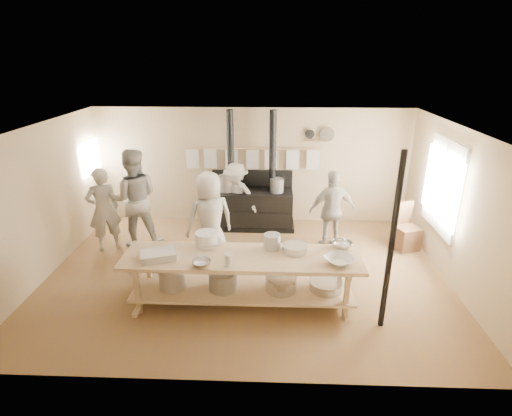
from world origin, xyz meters
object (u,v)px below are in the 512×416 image
(cook_far_left, at_px, (103,209))
(cook_by_window, at_px, (236,197))
(roasting_pan, at_px, (158,255))
(stove, at_px, (251,204))
(cook_center, at_px, (210,219))
(prep_table, at_px, (242,275))
(cook_left, at_px, (134,199))
(chair, at_px, (406,235))
(cook_right, at_px, (332,210))

(cook_far_left, xyz_separation_m, cook_by_window, (2.51, 1.05, -0.09))
(roasting_pan, bearing_deg, stove, 68.67)
(stove, relative_size, roasting_pan, 5.13)
(cook_center, bearing_deg, cook_far_left, -38.81)
(prep_table, relative_size, cook_center, 2.04)
(prep_table, bearing_deg, roasting_pan, -173.82)
(cook_left, distance_m, chair, 5.47)
(cook_far_left, xyz_separation_m, roasting_pan, (1.60, -1.93, 0.06))
(stove, bearing_deg, cook_far_left, -156.69)
(cook_far_left, xyz_separation_m, cook_center, (2.17, -0.50, 0.04))
(prep_table, distance_m, cook_by_window, 2.88)
(chair, relative_size, roasting_pan, 1.84)
(cook_by_window, xyz_separation_m, roasting_pan, (-0.91, -2.98, 0.15))
(cook_center, relative_size, cook_right, 1.10)
(chair, distance_m, roasting_pan, 4.93)
(cook_far_left, relative_size, chair, 1.81)
(prep_table, height_order, chair, chair)
(cook_center, bearing_deg, cook_left, -49.49)
(cook_by_window, bearing_deg, chair, 7.74)
(cook_far_left, bearing_deg, cook_left, 167.01)
(cook_left, xyz_separation_m, cook_by_window, (1.95, 0.85, -0.24))
(cook_center, relative_size, cook_by_window, 1.17)
(cook_right, relative_size, cook_by_window, 1.06)
(cook_right, xyz_separation_m, roasting_pan, (-2.87, -2.16, 0.10))
(stove, height_order, cook_right, stove)
(roasting_pan, bearing_deg, prep_table, 6.18)
(cook_by_window, distance_m, chair, 3.60)
(stove, height_order, cook_far_left, stove)
(cook_right, xyz_separation_m, cook_by_window, (-1.97, 0.83, -0.05))
(prep_table, height_order, cook_by_window, cook_by_window)
(stove, height_order, chair, stove)
(prep_table, height_order, cook_left, cook_left)
(cook_by_window, bearing_deg, cook_right, -2.05)
(cook_far_left, distance_m, cook_right, 4.48)
(cook_left, height_order, cook_right, cook_left)
(cook_by_window, height_order, roasting_pan, cook_by_window)
(cook_far_left, bearing_deg, cook_by_window, 169.89)
(prep_table, distance_m, cook_far_left, 3.37)
(cook_far_left, height_order, cook_right, cook_far_left)
(cook_left, distance_m, roasting_pan, 2.38)
(stove, xyz_separation_m, roasting_pan, (-1.23, -3.15, 0.39))
(cook_by_window, relative_size, chair, 1.62)
(cook_far_left, distance_m, cook_left, 0.62)
(cook_right, height_order, cook_by_window, cook_right)
(cook_center, bearing_deg, cook_by_window, -128.13)
(cook_center, bearing_deg, prep_table, 91.48)
(roasting_pan, bearing_deg, cook_by_window, 73.12)
(chair, height_order, roasting_pan, roasting_pan)
(prep_table, distance_m, cook_right, 2.62)
(roasting_pan, bearing_deg, cook_center, 68.47)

